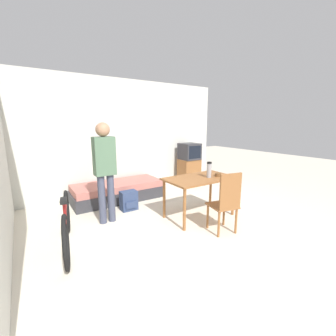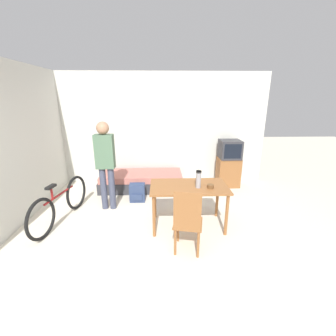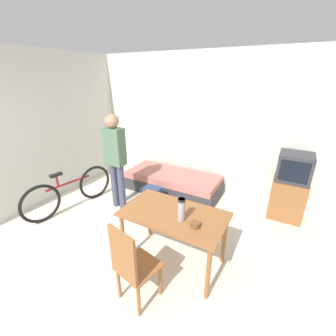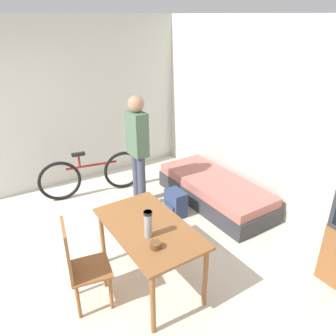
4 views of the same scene
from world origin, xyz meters
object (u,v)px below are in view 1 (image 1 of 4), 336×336
Objects in this scene: bicycle at (66,223)px; person_standing at (105,166)px; wooden_chair at (226,201)px; backpack at (129,201)px; thermos_flask at (209,169)px; mate_bowl at (218,175)px; dining_table at (200,182)px; daybed at (118,191)px; tv at (189,164)px.

bicycle is 0.98× the size of person_standing.
backpack is at bearing 116.49° from wooden_chair.
thermos_flask reaches higher than mate_bowl.
mate_bowl is at bearing -7.60° from bicycle.
bicycle is (-2.21, 0.22, -0.30)m from dining_table.
wooden_chair reaches higher than daybed.
tv is (2.12, 0.11, 0.38)m from daybed.
person_standing is 1.01m from backpack.
person_standing is at bearing 32.94° from bicycle.
bicycle is at bearing 155.88° from wooden_chair.
dining_table is 0.29m from thermos_flask.
thermos_flask is at bearing 169.50° from mate_bowl.
daybed is at bearing 124.34° from mate_bowl.
backpack is (-1.28, 1.11, -0.58)m from mate_bowl.
wooden_chair is 0.57× the size of person_standing.
tv reaches higher than thermos_flask.
thermos_flask is at bearing -25.32° from person_standing.
mate_bowl is (0.19, -0.04, -0.12)m from thermos_flask.
tv is at bearing 24.93° from bicycle.
dining_table is 11.91× the size of mate_bowl.
tv reaches higher than dining_table.
bicycle reaches higher than backpack.
mate_bowl is (0.33, -0.12, 0.12)m from dining_table.
person_standing is 2.00m from mate_bowl.
tv is 0.91× the size of dining_table.
wooden_chair is 2.03m from person_standing.
person_standing is (0.72, 0.47, 0.66)m from bicycle.
person_standing is at bearing 156.11° from mate_bowl.
daybed is 1.41m from person_standing.
wooden_chair is at bearing -125.30° from mate_bowl.
bicycle is (-2.11, 0.94, -0.19)m from wooden_chair.
tv reaches higher than bicycle.
thermos_flask reaches higher than bicycle.
thermos_flask is (2.35, -0.30, 0.55)m from bicycle.
thermos_flask is at bearing -59.46° from daybed.
thermos_flask reaches higher than daybed.
daybed is 1.97m from bicycle.
dining_table is 1.68m from person_standing.
tv is at bearing 20.66° from backpack.
tv reaches higher than daybed.
backpack is at bearing -93.53° from daybed.
person_standing reaches higher than thermos_flask.
mate_bowl is at bearing -40.86° from backpack.
tv is 1.17× the size of wooden_chair.
wooden_chair is at bearing -63.51° from backpack.
mate_bowl reaches higher than bicycle.
bicycle is at bearing -148.36° from backpack.
mate_bowl is (0.43, 0.61, 0.23)m from wooden_chair.
dining_table is 3.28× the size of backpack.
bicycle is 2.43m from thermos_flask.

